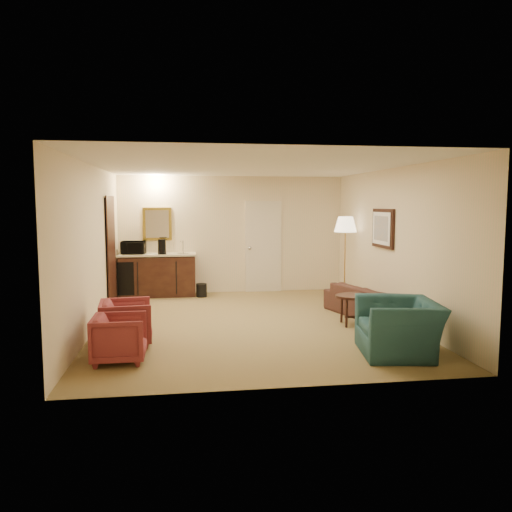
{
  "coord_description": "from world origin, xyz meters",
  "views": [
    {
      "loc": [
        -1.07,
        -8.14,
        1.99
      ],
      "look_at": [
        0.18,
        0.5,
        1.07
      ],
      "focal_mm": 35.0,
      "sensor_mm": 36.0,
      "label": 1
    }
  ],
  "objects_px": {
    "rose_chair_near": "(126,320)",
    "rose_chair_far": "(119,336)",
    "microwave": "(133,246)",
    "coffee_maker": "(162,247)",
    "wetbar_cabinet": "(158,275)",
    "waste_bin": "(201,290)",
    "teal_armchair": "(399,318)",
    "sofa": "(369,296)",
    "floor_lamp": "(345,258)",
    "coffee_table": "(361,310)"
  },
  "relations": [
    {
      "from": "rose_chair_near",
      "to": "rose_chair_far",
      "type": "bearing_deg",
      "value": 174.51
    },
    {
      "from": "microwave",
      "to": "coffee_maker",
      "type": "xyz_separation_m",
      "value": [
        0.61,
        -0.13,
        -0.01
      ]
    },
    {
      "from": "wetbar_cabinet",
      "to": "coffee_maker",
      "type": "xyz_separation_m",
      "value": [
        0.11,
        -0.11,
        0.62
      ]
    },
    {
      "from": "rose_chair_far",
      "to": "waste_bin",
      "type": "xyz_separation_m",
      "value": [
        1.18,
        4.29,
        -0.19
      ]
    },
    {
      "from": "rose_chair_far",
      "to": "coffee_maker",
      "type": "bearing_deg",
      "value": -5.19
    },
    {
      "from": "rose_chair_near",
      "to": "teal_armchair",
      "type": "bearing_deg",
      "value": -110.2
    },
    {
      "from": "teal_armchair",
      "to": "coffee_maker",
      "type": "bearing_deg",
      "value": -135.95
    },
    {
      "from": "sofa",
      "to": "coffee_maker",
      "type": "bearing_deg",
      "value": 39.53
    },
    {
      "from": "teal_armchair",
      "to": "coffee_maker",
      "type": "xyz_separation_m",
      "value": [
        -3.27,
        4.62,
        0.59
      ]
    },
    {
      "from": "sofa",
      "to": "microwave",
      "type": "height_order",
      "value": "microwave"
    },
    {
      "from": "wetbar_cabinet",
      "to": "microwave",
      "type": "relative_size",
      "value": 3.31
    },
    {
      "from": "microwave",
      "to": "coffee_maker",
      "type": "height_order",
      "value": "microwave"
    },
    {
      "from": "teal_armchair",
      "to": "rose_chair_near",
      "type": "height_order",
      "value": "teal_armchair"
    },
    {
      "from": "rose_chair_far",
      "to": "floor_lamp",
      "type": "height_order",
      "value": "floor_lamp"
    },
    {
      "from": "teal_armchair",
      "to": "waste_bin",
      "type": "relative_size",
      "value": 3.91
    },
    {
      "from": "sofa",
      "to": "waste_bin",
      "type": "bearing_deg",
      "value": 34.06
    },
    {
      "from": "wetbar_cabinet",
      "to": "rose_chair_near",
      "type": "relative_size",
      "value": 2.3
    },
    {
      "from": "wetbar_cabinet",
      "to": "rose_chair_near",
      "type": "xyz_separation_m",
      "value": [
        -0.25,
        -3.78,
        -0.1
      ]
    },
    {
      "from": "wetbar_cabinet",
      "to": "rose_chair_near",
      "type": "distance_m",
      "value": 3.79
    },
    {
      "from": "rose_chair_near",
      "to": "rose_chair_far",
      "type": "xyz_separation_m",
      "value": [
        0.0,
        -0.75,
        -0.02
      ]
    },
    {
      "from": "sofa",
      "to": "floor_lamp",
      "type": "xyz_separation_m",
      "value": [
        0.05,
        1.54,
        0.51
      ]
    },
    {
      "from": "wetbar_cabinet",
      "to": "coffee_maker",
      "type": "height_order",
      "value": "coffee_maker"
    },
    {
      "from": "wetbar_cabinet",
      "to": "floor_lamp",
      "type": "xyz_separation_m",
      "value": [
        3.85,
        -1.02,
        0.41
      ]
    },
    {
      "from": "rose_chair_far",
      "to": "microwave",
      "type": "xyz_separation_m",
      "value": [
        -0.25,
        4.55,
        0.76
      ]
    },
    {
      "from": "sofa",
      "to": "coffee_table",
      "type": "distance_m",
      "value": 0.65
    },
    {
      "from": "floor_lamp",
      "to": "rose_chair_far",
      "type": "bearing_deg",
      "value": -139.49
    },
    {
      "from": "rose_chair_near",
      "to": "coffee_table",
      "type": "height_order",
      "value": "rose_chair_near"
    },
    {
      "from": "wetbar_cabinet",
      "to": "rose_chair_near",
      "type": "bearing_deg",
      "value": -93.78
    },
    {
      "from": "coffee_maker",
      "to": "sofa",
      "type": "bearing_deg",
      "value": -27.34
    },
    {
      "from": "sofa",
      "to": "rose_chair_near",
      "type": "xyz_separation_m",
      "value": [
        -4.05,
        -1.22,
        -0.0
      ]
    },
    {
      "from": "sofa",
      "to": "microwave",
      "type": "xyz_separation_m",
      "value": [
        -4.3,
        2.59,
        0.73
      ]
    },
    {
      "from": "wetbar_cabinet",
      "to": "coffee_table",
      "type": "relative_size",
      "value": 1.88
    },
    {
      "from": "rose_chair_near",
      "to": "rose_chair_far",
      "type": "relative_size",
      "value": 1.08
    },
    {
      "from": "sofa",
      "to": "wetbar_cabinet",
      "type": "bearing_deg",
      "value": 39.11
    },
    {
      "from": "sofa",
      "to": "coffee_maker",
      "type": "relative_size",
      "value": 5.82
    },
    {
      "from": "coffee_maker",
      "to": "teal_armchair",
      "type": "bearing_deg",
      "value": -48.5
    },
    {
      "from": "wetbar_cabinet",
      "to": "teal_armchair",
      "type": "height_order",
      "value": "teal_armchair"
    },
    {
      "from": "rose_chair_near",
      "to": "coffee_maker",
      "type": "bearing_deg",
      "value": -11.05
    },
    {
      "from": "coffee_table",
      "to": "coffee_maker",
      "type": "xyz_separation_m",
      "value": [
        -3.34,
        2.99,
        0.83
      ]
    },
    {
      "from": "wetbar_cabinet",
      "to": "waste_bin",
      "type": "height_order",
      "value": "wetbar_cabinet"
    },
    {
      "from": "coffee_table",
      "to": "sofa",
      "type": "bearing_deg",
      "value": 57.08
    },
    {
      "from": "sofa",
      "to": "coffee_table",
      "type": "height_order",
      "value": "sofa"
    },
    {
      "from": "wetbar_cabinet",
      "to": "rose_chair_far",
      "type": "height_order",
      "value": "wetbar_cabinet"
    },
    {
      "from": "rose_chair_near",
      "to": "coffee_maker",
      "type": "xyz_separation_m",
      "value": [
        0.36,
        3.67,
        0.72
      ]
    },
    {
      "from": "floor_lamp",
      "to": "sofa",
      "type": "bearing_deg",
      "value": -91.86
    },
    {
      "from": "waste_bin",
      "to": "floor_lamp",
      "type": "bearing_deg",
      "value": -15.11
    },
    {
      "from": "wetbar_cabinet",
      "to": "waste_bin",
      "type": "relative_size",
      "value": 5.78
    },
    {
      "from": "sofa",
      "to": "microwave",
      "type": "distance_m",
      "value": 5.07
    },
    {
      "from": "sofa",
      "to": "floor_lamp",
      "type": "height_order",
      "value": "floor_lamp"
    },
    {
      "from": "sofa",
      "to": "rose_chair_near",
      "type": "height_order",
      "value": "sofa"
    }
  ]
}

